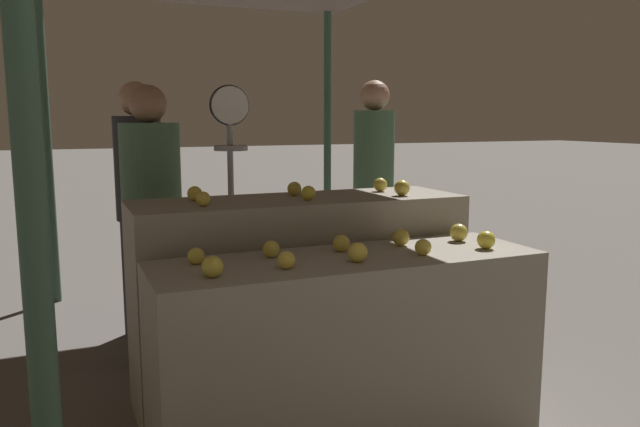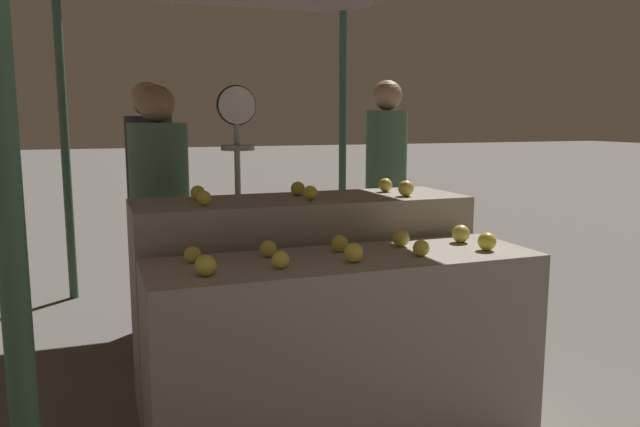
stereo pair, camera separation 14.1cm
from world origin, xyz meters
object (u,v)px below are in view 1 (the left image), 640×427
(person_customer_left, at_px, (374,174))
(person_vendor_at_scale, at_px, (152,206))
(produce_scale, at_px, (231,168))
(person_customer_right, at_px, (139,189))

(person_customer_left, bearing_deg, person_vendor_at_scale, 15.08)
(person_customer_left, bearing_deg, produce_scale, 25.99)
(produce_scale, height_order, person_vendor_at_scale, same)
(person_vendor_at_scale, height_order, person_customer_left, person_customer_left)
(produce_scale, distance_m, person_customer_right, 0.88)
(person_customer_right, bearing_deg, person_customer_left, 152.30)
(produce_scale, relative_size, person_vendor_at_scale, 1.00)
(produce_scale, xyz_separation_m, person_customer_left, (1.38, 0.78, -0.15))
(produce_scale, distance_m, person_customer_left, 1.59)
(person_vendor_at_scale, height_order, person_customer_right, person_customer_right)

